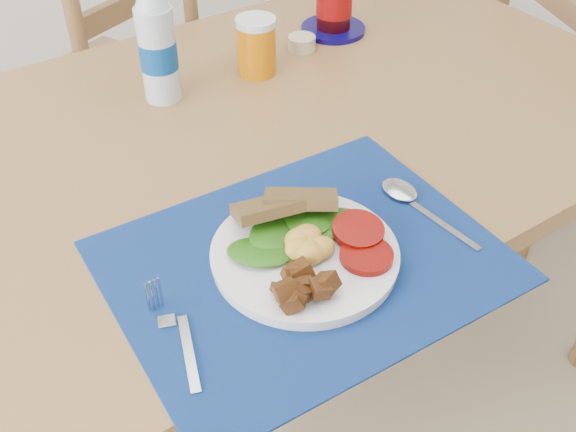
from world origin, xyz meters
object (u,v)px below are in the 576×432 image
at_px(juice_glass, 256,48).
at_px(jam_on_saucer, 334,7).
at_px(chair_end, 571,44).
at_px(water_bottle, 157,47).
at_px(breakfast_plate, 303,253).
at_px(chair_far, 111,48).

relative_size(juice_glass, jam_on_saucer, 0.75).
height_order(chair_end, water_bottle, chair_end).
bearing_deg(juice_glass, water_bottle, 175.35).
height_order(chair_end, breakfast_plate, chair_end).
height_order(water_bottle, juice_glass, water_bottle).
bearing_deg(chair_far, jam_on_saucer, 100.32).
bearing_deg(chair_end, water_bottle, 106.31).
bearing_deg(jam_on_saucer, water_bottle, -173.62).
relative_size(chair_end, breakfast_plate, 4.62).
distance_m(breakfast_plate, water_bottle, 0.52).
distance_m(chair_far, chair_end, 1.21).
xyz_separation_m(chair_far, breakfast_plate, (-0.14, -1.07, 0.18)).
distance_m(water_bottle, juice_glass, 0.20).
distance_m(chair_far, jam_on_saucer, 0.64).
relative_size(chair_far, chair_end, 1.02).
xyz_separation_m(water_bottle, juice_glass, (0.19, -0.02, -0.05)).
xyz_separation_m(chair_end, breakfast_plate, (-1.17, -0.42, 0.19)).
bearing_deg(juice_glass, chair_end, -4.51).
relative_size(chair_end, water_bottle, 5.01).
relative_size(breakfast_plate, jam_on_saucer, 1.80).
distance_m(breakfast_plate, jam_on_saucer, 0.73).
bearing_deg(chair_far, chair_end, 125.25).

